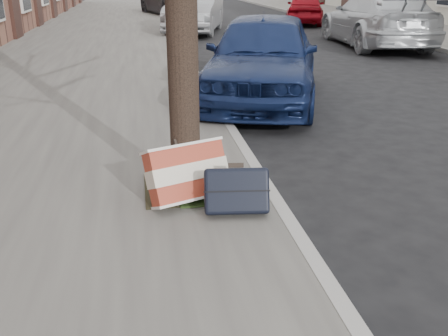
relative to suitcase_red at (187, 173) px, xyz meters
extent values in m
cube|color=slate|center=(-1.66, 14.10, -0.33)|extent=(5.00, 70.00, 0.12)
cube|color=gray|center=(9.84, 14.10, -0.33)|extent=(4.00, 70.00, 0.12)
cube|color=black|center=(0.04, 0.30, -0.26)|extent=(0.85, 0.85, 0.02)
cube|color=#9C311F|center=(0.00, 0.00, 0.00)|extent=(0.79, 0.61, 0.54)
cube|color=black|center=(0.38, -0.31, -0.06)|extent=(0.58, 0.38, 0.43)
imported|color=#111E46|center=(1.69, 4.12, 0.34)|extent=(3.03, 4.65, 1.47)
imported|color=#95979B|center=(1.73, 14.66, 0.38)|extent=(2.76, 4.95, 1.54)
imported|color=#3E3D43|center=(1.76, 22.03, 0.39)|extent=(3.97, 6.14, 1.57)
imported|color=#B2B6BA|center=(6.56, 10.12, 0.38)|extent=(2.64, 5.49, 1.54)
imported|color=maroon|center=(6.69, 17.10, 0.25)|extent=(2.66, 4.07, 1.29)
camera|label=1|loc=(-0.36, -4.08, 1.65)|focal=40.00mm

